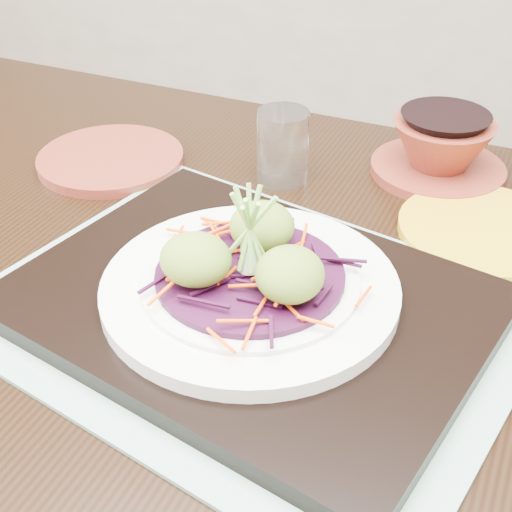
% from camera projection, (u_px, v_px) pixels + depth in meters
% --- Properties ---
extents(dining_table, '(1.42, 1.06, 0.81)m').
position_uv_depth(dining_table, '(226.00, 381.00, 0.72)').
color(dining_table, black).
rests_on(dining_table, ground).
extents(placemat, '(0.56, 0.50, 0.00)m').
position_uv_depth(placemat, '(250.00, 312.00, 0.64)').
color(placemat, '#81A797').
rests_on(placemat, dining_table).
extents(serving_tray, '(0.48, 0.42, 0.02)m').
position_uv_depth(serving_tray, '(250.00, 303.00, 0.63)').
color(serving_tray, black).
rests_on(serving_tray, placemat).
extents(white_plate, '(0.26, 0.26, 0.02)m').
position_uv_depth(white_plate, '(250.00, 287.00, 0.62)').
color(white_plate, white).
rests_on(white_plate, serving_tray).
extents(cabbage_bed, '(0.17, 0.17, 0.01)m').
position_uv_depth(cabbage_bed, '(250.00, 275.00, 0.62)').
color(cabbage_bed, '#340A29').
rests_on(cabbage_bed, white_plate).
extents(carrot_julienne, '(0.20, 0.20, 0.01)m').
position_uv_depth(carrot_julienne, '(250.00, 267.00, 0.61)').
color(carrot_julienne, '#ED4A04').
rests_on(carrot_julienne, cabbage_bed).
extents(guacamole_scoops, '(0.14, 0.13, 0.04)m').
position_uv_depth(guacamole_scoops, '(250.00, 253.00, 0.60)').
color(guacamole_scoops, olive).
rests_on(guacamole_scoops, cabbage_bed).
extents(scallion_garnish, '(0.06, 0.06, 0.09)m').
position_uv_depth(scallion_garnish, '(250.00, 233.00, 0.59)').
color(scallion_garnish, '#7FC14D').
rests_on(scallion_garnish, cabbage_bed).
extents(terracotta_side_plate, '(0.23, 0.23, 0.01)m').
position_uv_depth(terracotta_side_plate, '(111.00, 159.00, 0.88)').
color(terracotta_side_plate, maroon).
rests_on(terracotta_side_plate, dining_table).
extents(water_glass, '(0.08, 0.08, 0.09)m').
position_uv_depth(water_glass, '(283.00, 147.00, 0.83)').
color(water_glass, white).
rests_on(water_glass, dining_table).
extents(terracotta_bowl_set, '(0.22, 0.22, 0.07)m').
position_uv_depth(terracotta_bowl_set, '(440.00, 151.00, 0.84)').
color(terracotta_bowl_set, maroon).
rests_on(terracotta_bowl_set, dining_table).
extents(yellow_plate, '(0.25, 0.25, 0.01)m').
position_uv_depth(yellow_plate, '(486.00, 230.00, 0.75)').
color(yellow_plate, '#B98E14').
rests_on(yellow_plate, dining_table).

